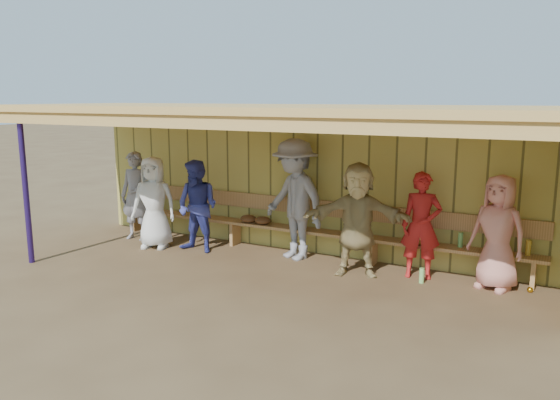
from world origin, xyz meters
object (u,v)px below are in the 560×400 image
(player_b, at_px, (154,202))
(player_h, at_px, (498,232))
(player_g, at_px, (421,225))
(player_c, at_px, (198,206))
(player_e, at_px, (295,199))
(player_a, at_px, (136,196))
(bench, at_px, (301,223))
(player_f, at_px, (357,219))

(player_b, height_order, player_h, player_b)
(player_b, relative_size, player_g, 1.03)
(player_c, relative_size, player_e, 0.80)
(player_c, bearing_deg, player_g, 7.35)
(player_g, height_order, player_h, player_h)
(player_b, distance_m, player_h, 5.60)
(player_c, distance_m, player_h, 4.75)
(player_b, distance_m, player_g, 4.56)
(player_a, relative_size, player_c, 1.04)
(player_a, bearing_deg, player_c, -13.75)
(player_h, bearing_deg, player_b, -154.63)
(bench, bearing_deg, player_a, -169.40)
(player_a, distance_m, player_e, 3.17)
(player_b, relative_size, player_h, 1.01)
(player_f, bearing_deg, player_e, 147.56)
(player_c, height_order, player_e, player_e)
(player_e, relative_size, player_h, 1.23)
(player_g, height_order, bench, player_g)
(player_a, xyz_separation_m, bench, (3.13, 0.59, -0.29))
(player_f, height_order, player_g, player_f)
(player_e, height_order, player_h, player_e)
(player_f, bearing_deg, player_c, 164.87)
(player_b, height_order, player_c, player_b)
(player_f, distance_m, player_h, 1.93)
(player_f, relative_size, player_g, 1.08)
(player_c, distance_m, bench, 1.79)
(bench, bearing_deg, player_b, -160.47)
(player_b, bearing_deg, bench, -0.27)
(player_e, distance_m, player_f, 1.25)
(player_b, xyz_separation_m, player_c, (0.84, 0.14, -0.02))
(player_c, relative_size, player_g, 1.01)
(player_a, relative_size, player_b, 1.02)
(player_e, bearing_deg, player_a, -151.96)
(player_c, distance_m, player_f, 2.83)
(player_c, xyz_separation_m, player_g, (3.69, 0.43, -0.01))
(player_b, xyz_separation_m, player_g, (4.53, 0.56, -0.02))
(player_e, bearing_deg, player_h, 22.96)
(player_c, bearing_deg, player_b, -170.03)
(player_a, height_order, bench, player_a)
(player_e, xyz_separation_m, player_h, (3.10, 0.00, -0.19))
(player_b, relative_size, player_f, 0.95)
(player_f, relative_size, bench, 0.22)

